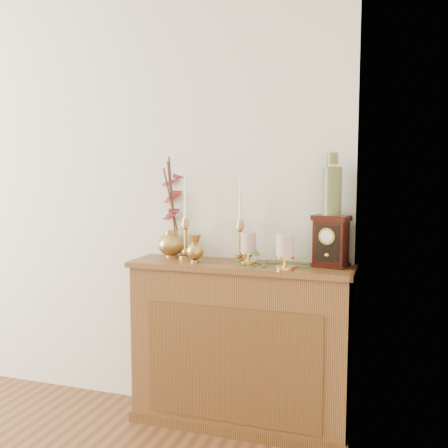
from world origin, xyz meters
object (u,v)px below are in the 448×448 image
(ginger_jar, at_px, (173,212))
(mantel_clock, at_px, (331,242))
(candlestick_left, at_px, (185,232))
(ceramic_vase, at_px, (332,187))
(candlestick_center, at_px, (240,234))
(bud_vase, at_px, (195,249))

(ginger_jar, xyz_separation_m, mantel_clock, (0.94, -0.07, -0.13))
(candlestick_left, xyz_separation_m, ginger_jar, (-0.11, 0.08, 0.11))
(candlestick_left, bearing_deg, ceramic_vase, 1.13)
(candlestick_center, xyz_separation_m, ceramic_vase, (0.50, -0.01, 0.27))
(candlestick_center, distance_m, ceramic_vase, 0.57)
(bud_vase, height_order, mantel_clock, mantel_clock)
(candlestick_left, xyz_separation_m, candlestick_center, (0.32, 0.02, -0.00))
(ceramic_vase, bearing_deg, bud_vase, -170.74)
(bud_vase, height_order, ceramic_vase, ceramic_vase)
(candlestick_center, distance_m, ginger_jar, 0.45)
(candlestick_center, relative_size, bud_vase, 3.05)
(candlestick_center, relative_size, mantel_clock, 1.72)
(mantel_clock, bearing_deg, bud_vase, -157.39)
(candlestick_left, xyz_separation_m, mantel_clock, (0.82, 0.01, -0.02))
(candlestick_left, height_order, candlestick_center, candlestick_left)
(ginger_jar, bearing_deg, ceramic_vase, -3.94)
(candlestick_left, height_order, bud_vase, candlestick_left)
(ginger_jar, bearing_deg, candlestick_center, -7.43)
(candlestick_center, bearing_deg, bud_vase, -150.37)
(mantel_clock, bearing_deg, ginger_jar, -170.56)
(ceramic_vase, bearing_deg, ginger_jar, 176.06)
(bud_vase, bearing_deg, ginger_jar, 139.44)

